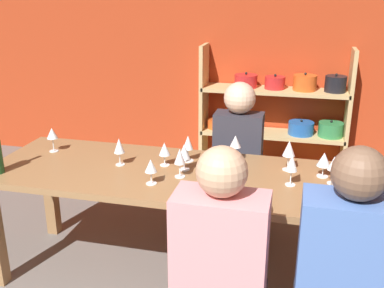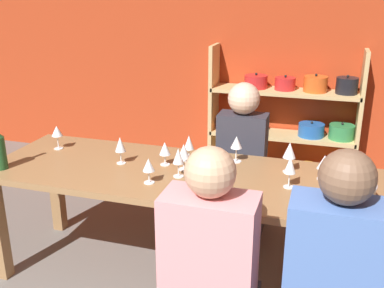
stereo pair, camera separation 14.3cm
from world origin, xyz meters
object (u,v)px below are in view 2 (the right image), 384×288
at_px(mixing_bowl, 352,191).
at_px(wine_glass_white_d, 290,166).
at_px(wine_glass_red_c, 189,144).
at_px(wine_glass_red_b, 184,153).
at_px(wine_glass_white_b, 236,143).
at_px(wine_glass_white_f, 120,145).
at_px(dining_table, 187,186).
at_px(person_far_a, 241,179).
at_px(wine_glass_empty_b, 165,149).
at_px(wine_glass_white_a, 290,151).
at_px(wine_glass_white_c, 334,167).
at_px(wine_glass_empty_a, 324,163).
at_px(wine_glass_red_a, 178,157).
at_px(wine_glass_white_e, 149,166).
at_px(shelf_unit, 288,126).
at_px(wine_glass_empty_c, 57,132).

relative_size(mixing_bowl, wine_glass_white_d, 1.32).
bearing_deg(wine_glass_red_c, wine_glass_red_b, -84.78).
relative_size(wine_glass_white_b, wine_glass_white_f, 0.98).
bearing_deg(dining_table, wine_glass_white_f, 176.63).
bearing_deg(wine_glass_white_f, person_far_a, 44.30).
distance_m(wine_glass_white_b, wine_glass_empty_b, 0.45).
relative_size(wine_glass_white_a, wine_glass_white_d, 1.02).
xyz_separation_m(wine_glass_white_d, wine_glass_red_c, (-0.65, 0.22, -0.01)).
bearing_deg(wine_glass_white_b, wine_glass_white_c, -20.41).
distance_m(wine_glass_empty_a, wine_glass_red_a, 0.84).
xyz_separation_m(wine_glass_red_a, wine_glass_white_f, (-0.41, 0.09, -0.00)).
height_order(wine_glass_red_a, wine_glass_white_d, wine_glass_white_d).
bearing_deg(wine_glass_white_f, wine_glass_white_e, -38.67).
bearing_deg(wine_glass_white_e, wine_glass_white_c, 14.08).
height_order(wine_glass_white_d, wine_glass_white_e, wine_glass_white_d).
height_order(wine_glass_red_a, wine_glass_white_c, wine_glass_red_a).
distance_m(wine_glass_white_a, wine_glass_red_a, 0.66).
xyz_separation_m(wine_glass_empty_a, wine_glass_white_d, (-0.18, -0.17, 0.02)).
height_order(wine_glass_red_b, person_far_a, person_far_a).
bearing_deg(wine_glass_red_a, wine_glass_empty_b, 132.64).
bearing_deg(wine_glass_empty_a, shelf_unit, 101.75).
xyz_separation_m(wine_glass_white_f, person_far_a, (0.65, 0.63, -0.42)).
xyz_separation_m(shelf_unit, wine_glass_empty_a, (0.35, -1.68, 0.31)).
distance_m(wine_glass_white_b, wine_glass_red_c, 0.30).
bearing_deg(wine_glass_white_a, wine_glass_white_e, -151.98).
distance_m(wine_glass_empty_a, wine_glass_white_e, 1.00).
distance_m(shelf_unit, wine_glass_white_b, 1.60).
bearing_deg(person_far_a, wine_glass_white_e, 66.78).
bearing_deg(wine_glass_red_a, wine_glass_empty_c, 167.25).
distance_m(wine_glass_white_a, wine_glass_white_e, 0.84).
bearing_deg(shelf_unit, wine_glass_empty_c, -129.92).
height_order(dining_table, wine_glass_empty_a, wine_glass_empty_a).
bearing_deg(wine_glass_white_a, shelf_unit, 95.16).
height_order(mixing_bowl, wine_glass_white_e, wine_glass_white_e).
height_order(mixing_bowl, wine_glass_empty_b, wine_glass_empty_b).
bearing_deg(person_far_a, mixing_bowl, 133.02).
distance_m(wine_glass_empty_a, wine_glass_empty_c, 1.75).
bearing_deg(wine_glass_red_a, wine_glass_red_b, 91.71).
distance_m(wine_glass_white_d, wine_glass_white_f, 1.05).
height_order(wine_glass_white_c, wine_glass_white_e, wine_glass_white_c).
distance_m(wine_glass_empty_b, wine_glass_red_c, 0.16).
bearing_deg(wine_glass_white_e, wine_glass_empty_a, 19.81).
height_order(dining_table, wine_glass_empty_b, wine_glass_empty_b).
bearing_deg(wine_glass_white_e, wine_glass_white_f, 141.33).
bearing_deg(wine_glass_white_e, wine_glass_red_a, 45.64).
relative_size(shelf_unit, wine_glass_red_a, 7.94).
bearing_deg(wine_glass_white_a, mixing_bowl, -40.91).
bearing_deg(wine_glass_white_a, wine_glass_red_b, -166.46).
bearing_deg(wine_glass_white_e, person_far_a, 66.78).
relative_size(wine_glass_red_a, wine_glass_red_c, 1.03).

